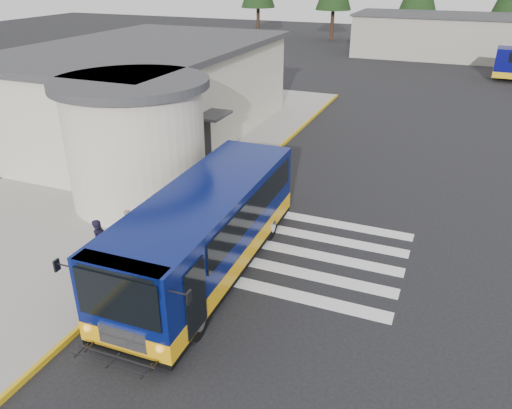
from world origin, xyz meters
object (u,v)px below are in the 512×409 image
at_px(transit_bus, 206,233).
at_px(pedestrian_b, 135,189).
at_px(bollard, 132,250).
at_px(pedestrian_a, 101,243).

bearing_deg(transit_bus, pedestrian_b, 148.01).
bearing_deg(bollard, pedestrian_a, -166.41).
xyz_separation_m(transit_bus, pedestrian_a, (-3.08, -1.16, -0.38)).
distance_m(transit_bus, pedestrian_a, 3.32).
bearing_deg(transit_bus, pedestrian_a, -160.59).
xyz_separation_m(pedestrian_a, pedestrian_b, (-1.39, 3.82, 0.01)).
distance_m(pedestrian_a, bollard, 1.01).
bearing_deg(pedestrian_b, pedestrian_a, 24.41).
bearing_deg(transit_bus, bollard, -157.58).
relative_size(pedestrian_a, pedestrian_b, 0.98).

